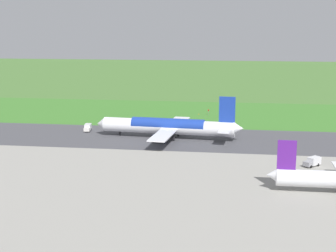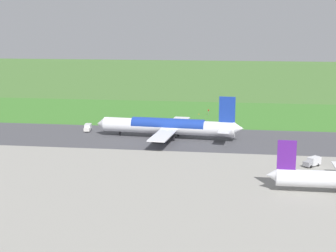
{
  "view_description": "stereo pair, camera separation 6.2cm",
  "coord_description": "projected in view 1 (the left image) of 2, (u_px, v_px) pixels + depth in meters",
  "views": [
    {
      "loc": [
        -16.49,
        175.02,
        40.32
      ],
      "look_at": [
        8.55,
        0.0,
        4.5
      ],
      "focal_mm": 53.71,
      "sensor_mm": 36.0,
      "label": 1
    },
    {
      "loc": [
        -16.55,
        175.01,
        40.32
      ],
      "look_at": [
        8.55,
        0.0,
        4.5
      ],
      "focal_mm": 53.71,
      "sensor_mm": 36.0,
      "label": 2
    }
  ],
  "objects": [
    {
      "name": "ground_plane",
      "position": [
        192.0,
        139.0,
        180.1
      ],
      "size": [
        800.0,
        800.0,
        0.0
      ],
      "primitive_type": "plane",
      "color": "#477233"
    },
    {
      "name": "runway_asphalt",
      "position": [
        192.0,
        139.0,
        180.1
      ],
      "size": [
        600.0,
        37.72,
        0.06
      ],
      "primitive_type": "cube",
      "color": "#47474C",
      "rests_on": "ground"
    },
    {
      "name": "apron_concrete",
      "position": [
        168.0,
        192.0,
        122.75
      ],
      "size": [
        440.0,
        110.0,
        0.05
      ],
      "primitive_type": "cube",
      "color": "gray",
      "rests_on": "ground"
    },
    {
      "name": "grass_verge_foreground",
      "position": [
        202.0,
        115.0,
        226.9
      ],
      "size": [
        600.0,
        80.0,
        0.04
      ],
      "primitive_type": "cube",
      "color": "#3C782B",
      "rests_on": "ground"
    },
    {
      "name": "airliner_main",
      "position": [
        169.0,
        126.0,
        180.34
      ],
      "size": [
        54.15,
        44.35,
        15.88
      ],
      "color": "white",
      "rests_on": "ground"
    },
    {
      "name": "service_truck_baggage",
      "position": [
        313.0,
        162.0,
        145.15
      ],
      "size": [
        5.64,
        5.74,
        2.65
      ],
      "color": "gray",
      "rests_on": "ground"
    },
    {
      "name": "service_truck_fuel",
      "position": [
        88.0,
        128.0,
        193.09
      ],
      "size": [
        3.03,
        6.06,
        2.65
      ],
      "color": "silver",
      "rests_on": "ground"
    },
    {
      "name": "no_stopping_sign",
      "position": [
        208.0,
        112.0,
        226.69
      ],
      "size": [
        0.6,
        0.1,
        2.6
      ],
      "color": "slate",
      "rests_on": "ground"
    },
    {
      "name": "traffic_cone_orange",
      "position": [
        199.0,
        114.0,
        228.58
      ],
      "size": [
        0.4,
        0.4,
        0.55
      ],
      "primitive_type": "cone",
      "color": "orange",
      "rests_on": "ground"
    }
  ]
}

